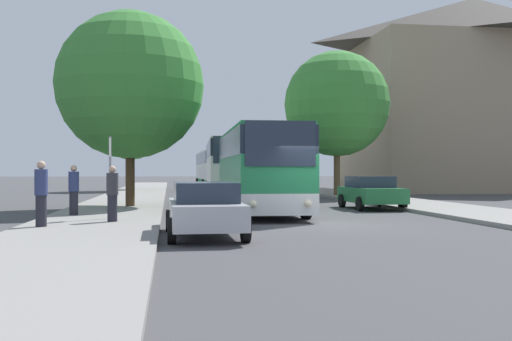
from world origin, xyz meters
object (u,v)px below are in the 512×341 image
tree_left_far (131,127)px  tree_right_near (337,104)px  bus_stop_sign (110,168)px  bus_front (259,169)px  tree_left_near (130,85)px  pedestrian_waiting_near (112,193)px  bus_middle (229,167)px  bus_rear (214,170)px  parked_car_left_curb (205,208)px  pedestrian_walking_back (74,190)px  parked_car_right_far (289,184)px  parked_car_right_near (371,192)px  pedestrian_waiting_far (41,193)px

tree_left_far → tree_right_near: bearing=-45.0°
bus_stop_sign → tree_right_near: 21.45m
bus_front → tree_left_near: (-5.30, 2.90, 3.68)m
pedestrian_waiting_near → tree_left_near: size_ratio=0.20×
bus_front → bus_middle: bus_middle is taller
bus_rear → parked_car_left_curb: size_ratio=2.68×
bus_rear → pedestrian_walking_back: bus_rear is taller
bus_middle → parked_car_right_far: size_ratio=2.59×
bus_rear → parked_car_right_near: bus_rear is taller
bus_middle → bus_front: bearing=-87.9°
parked_car_right_near → tree_left_near: 11.64m
parked_car_right_near → tree_left_far: bearing=-64.8°
parked_car_right_far → pedestrian_walking_back: 24.67m
bus_front → pedestrian_waiting_near: bearing=-135.1°
bus_middle → parked_car_right_far: (5.11, 6.46, -1.17)m
parked_car_left_curb → tree_left_near: tree_left_near is taller
parked_car_right_far → pedestrian_walking_back: (-12.06, -21.52, 0.31)m
bus_middle → parked_car_right_far: bearing=53.9°
bus_front → pedestrian_walking_back: bus_front is taller
parked_car_right_far → tree_right_near: 8.36m
parked_car_left_curb → bus_stop_sign: size_ratio=1.69×
bus_middle → bus_stop_sign: (-5.54, -16.77, -0.09)m
pedestrian_waiting_far → parked_car_right_far: bearing=84.2°
parked_car_right_far → tree_left_near: (-10.44, -16.40, 4.73)m
bus_front → bus_rear: (0.26, 27.65, 0.00)m
bus_stop_sign → pedestrian_walking_back: bus_stop_sign is taller
pedestrian_waiting_near → pedestrian_waiting_far: size_ratio=0.93×
bus_front → bus_middle: size_ratio=1.03×
bus_rear → pedestrian_waiting_far: 34.95m
bus_middle → parked_car_left_curb: (-2.73, -21.24, -1.15)m
pedestrian_waiting_near → pedestrian_walking_back: (-1.59, 2.88, 0.02)m
parked_car_right_near → pedestrian_waiting_far: bearing=33.0°
bus_rear → bus_stop_sign: (-5.77, -31.59, 0.03)m
bus_rear → parked_car_right_far: bus_rear is taller
bus_middle → parked_car_left_curb: bearing=-95.1°
bus_rear → bus_stop_sign: bus_rear is taller
bus_stop_sign → bus_front: bearing=35.5°
parked_car_right_far → parked_car_left_curb: bearing=76.5°
parked_car_right_near → tree_right_near: (1.68, 11.31, 5.18)m
parked_car_right_far → bus_front: bearing=77.4°
bus_middle → parked_car_left_curb: bus_middle is taller
bus_rear → pedestrian_waiting_near: (-5.59, -32.76, -0.76)m
parked_car_right_near → pedestrian_walking_back: size_ratio=2.35×
bus_stop_sign → tree_left_near: (0.21, 6.83, 3.65)m
parked_car_left_curb → pedestrian_waiting_far: size_ratio=2.46×
pedestrian_walking_back → pedestrian_waiting_near: bearing=79.3°
parked_car_right_far → pedestrian_waiting_near: (-10.47, -24.41, 0.29)m
bus_rear → parked_car_right_far: (4.88, -8.36, -1.05)m
pedestrian_waiting_near → bus_front: bearing=123.5°
bus_front → pedestrian_waiting_far: bearing=-136.6°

